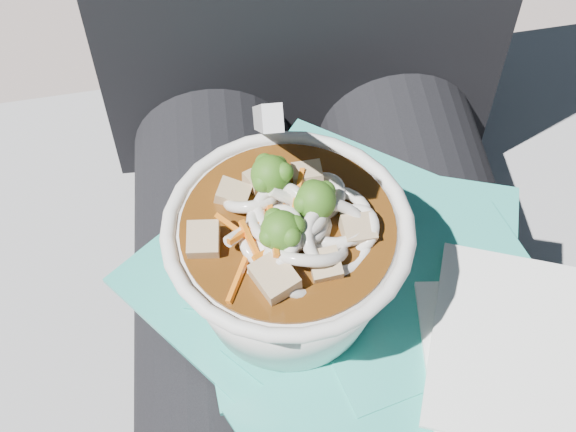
{
  "coord_description": "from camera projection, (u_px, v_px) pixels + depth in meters",
  "views": [
    {
      "loc": [
        -0.07,
        -0.25,
        1.06
      ],
      "look_at": [
        -0.04,
        0.01,
        0.69
      ],
      "focal_mm": 50.0,
      "sensor_mm": 36.0,
      "label": 1
    }
  ],
  "objects": [
    {
      "name": "udon_bowl",
      "position": [
        289.0,
        253.0,
        0.49
      ],
      "size": [
        0.17,
        0.17,
        0.19
      ],
      "color": "white",
      "rests_on": "plastic_bag"
    },
    {
      "name": "stone_ledge",
      "position": [
        309.0,
        358.0,
        0.92
      ],
      "size": [
        1.04,
        0.58,
        0.44
      ],
      "primitive_type": "cube",
      "rotation": [
        0.0,
        0.0,
        0.09
      ],
      "color": "gray",
      "rests_on": "ground"
    },
    {
      "name": "plastic_bag",
      "position": [
        355.0,
        300.0,
        0.54
      ],
      "size": [
        0.33,
        0.41,
        0.02
      ],
      "color": "teal",
      "rests_on": "lap"
    },
    {
      "name": "lap",
      "position": [
        342.0,
        368.0,
        0.6
      ],
      "size": [
        0.31,
        0.48,
        0.14
      ],
      "color": "black",
      "rests_on": "stone_ledge"
    },
    {
      "name": "napkins",
      "position": [
        535.0,
        363.0,
        0.5
      ],
      "size": [
        0.17,
        0.17,
        0.01
      ],
      "color": "white",
      "rests_on": "plastic_bag"
    },
    {
      "name": "person_body",
      "position": [
        327.0,
        244.0,
        0.63
      ],
      "size": [
        0.34,
        0.94,
        0.98
      ],
      "color": "black",
      "rests_on": "ground"
    }
  ]
}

